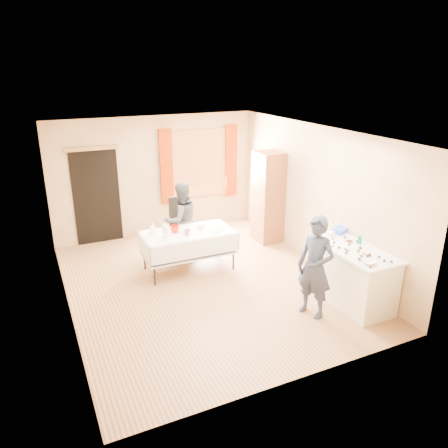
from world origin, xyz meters
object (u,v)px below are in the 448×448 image
party_table (189,247)px  chair (182,233)px  counter (350,275)px  girl (315,267)px  cabinet (268,197)px  woman (181,220)px

party_table → chair: bearing=78.2°
party_table → counter: bearing=-47.0°
chair → girl: bearing=-63.5°
cabinet → woman: cabinet is taller
party_table → woman: (0.10, 0.64, 0.31)m
chair → cabinet: bearing=-0.5°
cabinet → counter: 2.85m
cabinet → chair: cabinet is taller
cabinet → counter: (-0.10, -2.80, -0.51)m
cabinet → counter: size_ratio=1.26×
girl → woman: (-1.06, 2.88, -0.04)m
counter → girl: bearing=-172.6°
chair → counter: bearing=-51.0°
chair → girl: girl is taller
woman → girl: bearing=101.6°
counter → chair: chair is taller
girl → woman: bearing=176.6°
cabinet → chair: size_ratio=1.81×
cabinet → chair: 1.96m
girl → party_table: bearing=-176.2°
party_table → woman: 0.72m
cabinet → girl: (-0.88, -2.90, -0.18)m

